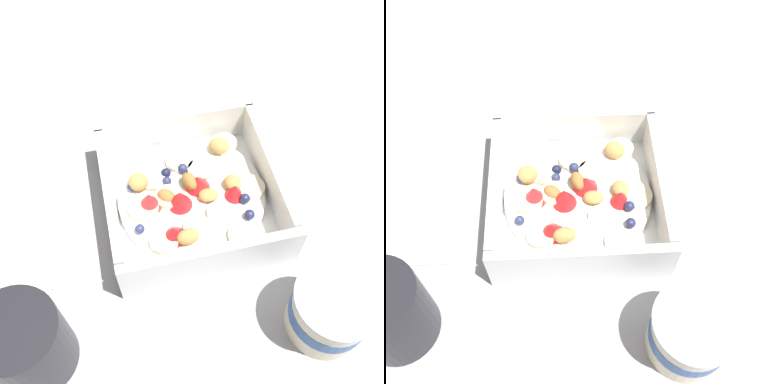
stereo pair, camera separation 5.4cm
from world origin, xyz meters
The scene contains 6 objects.
ground_plane centered at (0.00, 0.00, 0.00)m, with size 2.40×2.40×0.00m, color #9E9EA3.
fruit_bowl centered at (0.02, 0.00, 0.02)m, with size 0.20×0.20×0.06m.
spoon centered at (-0.09, -0.02, 0.00)m, with size 0.11×0.15×0.01m.
yogurt_cup centered at (-0.08, 0.18, 0.04)m, with size 0.08×0.08×0.07m.
coffee_mug centered at (0.21, 0.14, 0.05)m, with size 0.08×0.10×0.09m.
folded_napkin centered at (0.22, 0.01, 0.00)m, with size 0.12×0.12×0.01m, color silver.
Camera 1 is at (0.09, 0.30, 0.48)m, focal length 43.19 mm.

